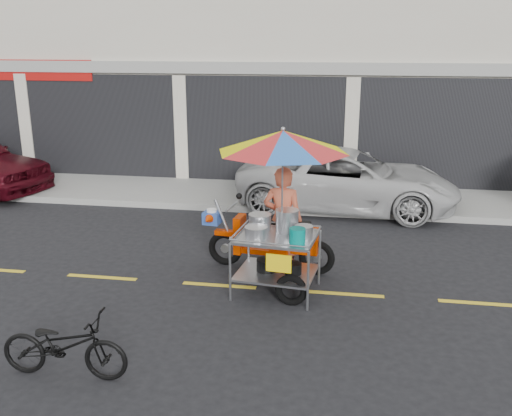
# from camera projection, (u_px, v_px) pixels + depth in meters

# --- Properties ---
(ground) EXTENTS (90.00, 90.00, 0.00)m
(ground) POSITION_uv_depth(u_px,v_px,m) (345.00, 294.00, 8.85)
(ground) COLOR black
(sidewalk) EXTENTS (45.00, 3.00, 0.15)m
(sidewalk) POSITION_uv_depth(u_px,v_px,m) (348.00, 197.00, 14.03)
(sidewalk) COLOR gray
(sidewalk) RESTS_ON ground
(shophouse_block) EXTENTS (36.00, 8.11, 10.40)m
(shophouse_block) POSITION_uv_depth(u_px,v_px,m) (450.00, 24.00, 17.22)
(shophouse_block) COLOR beige
(shophouse_block) RESTS_ON ground
(centerline) EXTENTS (42.00, 0.10, 0.01)m
(centerline) POSITION_uv_depth(u_px,v_px,m) (345.00, 294.00, 8.85)
(centerline) COLOR gold
(centerline) RESTS_ON ground
(white_pickup) EXTENTS (5.16, 2.66, 1.39)m
(white_pickup) POSITION_uv_depth(u_px,v_px,m) (348.00, 180.00, 13.10)
(white_pickup) COLOR beige
(white_pickup) RESTS_ON ground
(near_bicycle) EXTENTS (1.53, 0.56, 0.80)m
(near_bicycle) POSITION_uv_depth(u_px,v_px,m) (64.00, 345.00, 6.60)
(near_bicycle) COLOR black
(near_bicycle) RESTS_ON ground
(food_vendor_rig) EXTENTS (2.57, 2.26, 2.59)m
(food_vendor_rig) POSITION_uv_depth(u_px,v_px,m) (280.00, 186.00, 8.81)
(food_vendor_rig) COLOR black
(food_vendor_rig) RESTS_ON ground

